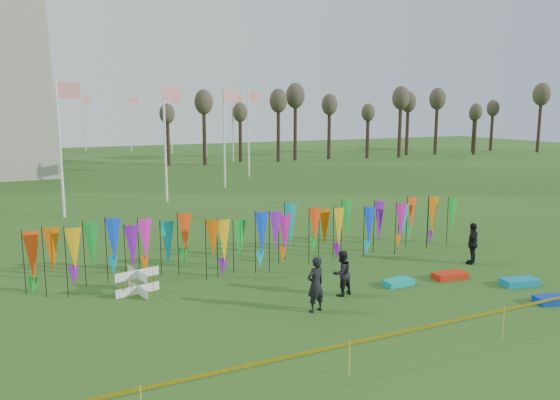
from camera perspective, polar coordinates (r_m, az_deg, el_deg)
name	(u,v)px	position (r m, az deg, el deg)	size (l,w,h in m)	color
ground	(366,326)	(16.70, 9.01, -12.83)	(160.00, 160.00, 0.00)	#204D15
banner_row	(275,232)	(22.16, -0.48, -3.32)	(18.64, 0.64, 2.26)	black
caution_tape_near	(413,331)	(14.56, 13.74, -13.17)	(26.00, 0.02, 0.90)	#DBBA04
tree_line	(380,109)	(69.84, 10.38, 9.38)	(53.92, 1.92, 7.84)	#332219
box_kite	(138,282)	(19.50, -14.65, -8.29)	(0.80, 0.80, 0.89)	#B50E0D
person_left	(316,284)	(17.29, 3.74, -8.79)	(0.65, 0.47, 1.78)	black
person_mid	(342,273)	(18.84, 6.46, -7.60)	(0.76, 0.47, 1.57)	black
person_right	(473,243)	(23.72, 19.49, -4.29)	(1.01, 0.57, 1.72)	black
kite_bag_turquoise	(398,282)	(20.38, 12.26, -8.41)	(1.09, 0.55, 0.22)	#0BACB1
kite_bag_blue	(552,300)	(20.27, 26.55, -9.31)	(1.12, 0.58, 0.23)	#0A37B0
kite_bag_red	(450,276)	(21.63, 17.33, -7.54)	(1.30, 0.60, 0.24)	red
kite_bag_teal	(520,282)	(21.71, 23.75, -7.86)	(1.29, 0.62, 0.25)	#0C86AF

